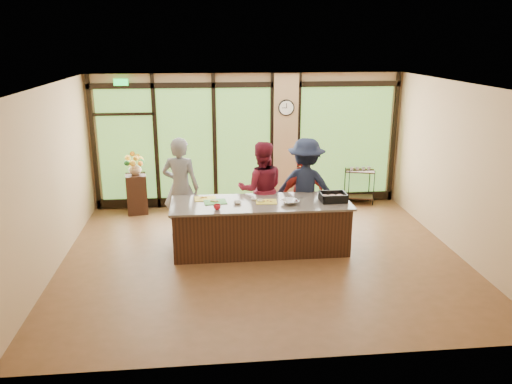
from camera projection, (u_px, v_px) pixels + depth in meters
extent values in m
plane|color=brown|center=(262.00, 256.00, 8.88)|extent=(7.00, 7.00, 0.00)
plane|color=silver|center=(263.00, 85.00, 8.00)|extent=(7.00, 7.00, 0.00)
plane|color=tan|center=(248.00, 141.00, 11.29)|extent=(7.00, 0.00, 7.00)
plane|color=tan|center=(49.00, 181.00, 8.10)|extent=(0.00, 6.00, 6.00)
plane|color=tan|center=(460.00, 170.00, 8.78)|extent=(0.00, 6.00, 6.00)
cube|color=tan|center=(285.00, 140.00, 11.32)|extent=(0.55, 0.12, 3.00)
cube|color=black|center=(248.00, 85.00, 10.88)|extent=(6.90, 0.08, 0.12)
cube|color=black|center=(248.00, 199.00, 11.65)|extent=(6.90, 0.08, 0.20)
cube|color=#19D83F|center=(121.00, 82.00, 10.55)|extent=(0.30, 0.04, 0.14)
cube|color=#386724|center=(126.00, 146.00, 11.02)|extent=(1.20, 0.02, 2.50)
cube|color=#386724|center=(186.00, 144.00, 11.14)|extent=(1.20, 0.02, 2.50)
cube|color=#386724|center=(243.00, 143.00, 11.27)|extent=(1.20, 0.02, 2.50)
cube|color=#386724|center=(345.00, 141.00, 11.50)|extent=(2.10, 0.02, 2.50)
cube|color=black|center=(93.00, 144.00, 10.92)|extent=(0.08, 0.08, 3.00)
cube|color=black|center=(156.00, 143.00, 11.05)|extent=(0.08, 0.08, 3.00)
cube|color=black|center=(215.00, 142.00, 11.17)|extent=(0.08, 0.08, 3.00)
cube|color=black|center=(272.00, 141.00, 11.30)|extent=(0.08, 0.08, 3.00)
cube|color=black|center=(298.00, 140.00, 11.36)|extent=(0.08, 0.08, 3.00)
cube|color=black|center=(394.00, 138.00, 11.57)|extent=(0.08, 0.08, 3.00)
cube|color=#311A10|center=(261.00, 227.00, 9.04)|extent=(3.10, 1.00, 0.88)
cube|color=slate|center=(261.00, 203.00, 8.90)|extent=(3.20, 1.10, 0.04)
cylinder|color=black|center=(286.00, 108.00, 11.03)|extent=(0.36, 0.04, 0.36)
cylinder|color=white|center=(286.00, 108.00, 11.02)|extent=(0.31, 0.01, 0.31)
cube|color=black|center=(286.00, 106.00, 11.00)|extent=(0.01, 0.00, 0.11)
cube|color=black|center=(284.00, 108.00, 11.01)|extent=(0.09, 0.00, 0.01)
imported|color=slate|center=(181.00, 188.00, 9.54)|extent=(0.81, 0.64, 1.96)
imported|color=maroon|center=(261.00, 189.00, 9.59)|extent=(0.92, 0.73, 1.88)
imported|color=maroon|center=(302.00, 194.00, 9.74)|extent=(1.02, 0.71, 1.61)
imported|color=#161C31|center=(306.00, 187.00, 9.65)|extent=(1.40, 1.07, 1.92)
cube|color=black|center=(333.00, 199.00, 8.95)|extent=(0.47, 0.38, 0.08)
imported|color=silver|center=(290.00, 202.00, 8.79)|extent=(0.37, 0.37, 0.07)
cube|color=#398D33|center=(215.00, 202.00, 8.89)|extent=(0.43, 0.34, 0.01)
cube|color=yellow|center=(205.00, 199.00, 9.07)|extent=(0.40, 0.31, 0.01)
cube|color=yellow|center=(266.00, 202.00, 8.90)|extent=(0.39, 0.30, 0.01)
imported|color=silver|center=(237.00, 203.00, 8.80)|extent=(0.15, 0.15, 0.04)
imported|color=silver|center=(260.00, 201.00, 8.90)|extent=(0.15, 0.15, 0.04)
imported|color=silver|center=(254.00, 199.00, 9.02)|extent=(0.15, 0.15, 0.03)
imported|color=red|center=(217.00, 207.00, 8.49)|extent=(0.13, 0.13, 0.09)
cube|color=#311A10|center=(137.00, 194.00, 11.00)|extent=(0.50, 0.50, 0.88)
imported|color=#977852|center=(135.00, 168.00, 10.83)|extent=(0.34, 0.34, 0.29)
cube|color=#311A10|center=(358.00, 197.00, 11.70)|extent=(0.73, 0.53, 0.03)
cube|color=#311A10|center=(360.00, 171.00, 11.51)|extent=(0.73, 0.53, 0.03)
cylinder|color=black|center=(349.00, 189.00, 11.44)|extent=(0.02, 0.02, 0.84)
cylinder|color=black|center=(374.00, 188.00, 11.49)|extent=(0.02, 0.02, 0.84)
cylinder|color=black|center=(345.00, 185.00, 11.75)|extent=(0.02, 0.02, 0.84)
cylinder|color=black|center=(369.00, 184.00, 11.81)|extent=(0.02, 0.02, 0.84)
imported|color=silver|center=(352.00, 169.00, 11.48)|extent=(0.11, 0.11, 0.09)
imported|color=silver|center=(357.00, 169.00, 11.49)|extent=(0.11, 0.11, 0.09)
imported|color=silver|center=(363.00, 168.00, 11.50)|extent=(0.11, 0.11, 0.09)
imported|color=silver|center=(369.00, 168.00, 11.52)|extent=(0.11, 0.11, 0.09)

